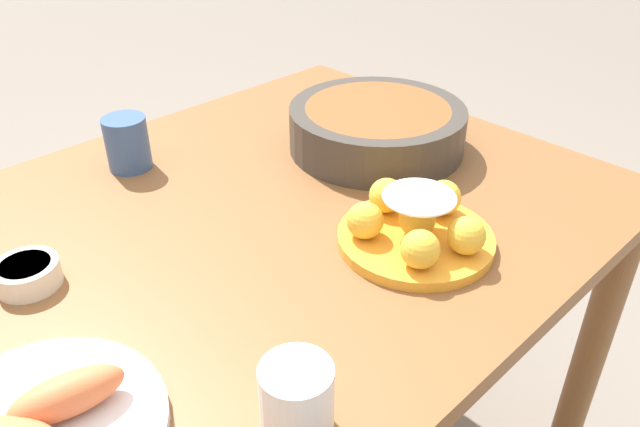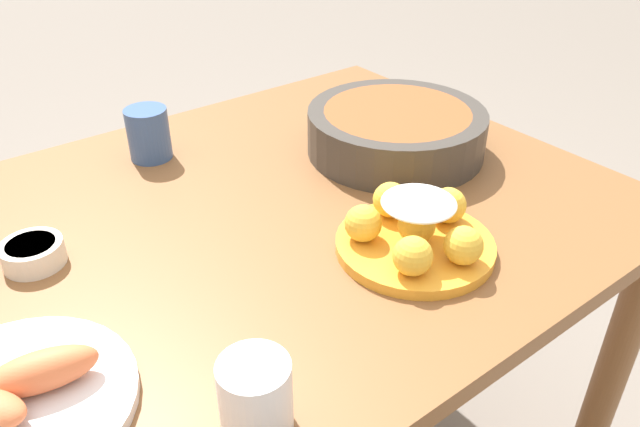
{
  "view_description": "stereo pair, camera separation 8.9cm",
  "coord_description": "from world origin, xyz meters",
  "px_view_note": "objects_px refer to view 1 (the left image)",
  "views": [
    {
      "loc": [
        -0.44,
        -0.64,
        1.25
      ],
      "look_at": [
        0.09,
        -0.11,
        0.77
      ],
      "focal_mm": 35.0,
      "sensor_mm": 36.0,
      "label": 1
    },
    {
      "loc": [
        -0.37,
        -0.7,
        1.25
      ],
      "look_at": [
        0.09,
        -0.11,
        0.77
      ],
      "focal_mm": 35.0,
      "sensor_mm": 36.0,
      "label": 2
    }
  ],
  "objects_px": {
    "sauce_bowl": "(27,273)",
    "cake_plate": "(416,225)",
    "cup_near": "(297,401)",
    "serving_bowl": "(377,127)",
    "cup_far": "(127,143)",
    "dining_table": "(233,285)"
  },
  "relations": [
    {
      "from": "sauce_bowl",
      "to": "cake_plate",
      "type": "bearing_deg",
      "value": -34.11
    },
    {
      "from": "cup_near",
      "to": "serving_bowl",
      "type": "bearing_deg",
      "value": 34.32
    },
    {
      "from": "cup_far",
      "to": "cup_near",
      "type": "bearing_deg",
      "value": -105.44
    },
    {
      "from": "sauce_bowl",
      "to": "dining_table",
      "type": "bearing_deg",
      "value": -16.72
    },
    {
      "from": "cake_plate",
      "to": "serving_bowl",
      "type": "relative_size",
      "value": 0.7
    },
    {
      "from": "sauce_bowl",
      "to": "cup_far",
      "type": "xyz_separation_m",
      "value": [
        0.26,
        0.2,
        0.03
      ]
    },
    {
      "from": "cake_plate",
      "to": "serving_bowl",
      "type": "height_order",
      "value": "cake_plate"
    },
    {
      "from": "serving_bowl",
      "to": "cup_far",
      "type": "relative_size",
      "value": 3.45
    },
    {
      "from": "dining_table",
      "to": "serving_bowl",
      "type": "xyz_separation_m",
      "value": [
        0.36,
        0.03,
        0.15
      ]
    },
    {
      "from": "cup_near",
      "to": "cup_far",
      "type": "bearing_deg",
      "value": 74.56
    },
    {
      "from": "serving_bowl",
      "to": "sauce_bowl",
      "type": "height_order",
      "value": "serving_bowl"
    },
    {
      "from": "serving_bowl",
      "to": "cup_far",
      "type": "xyz_separation_m",
      "value": [
        -0.36,
        0.25,
        0.0
      ]
    },
    {
      "from": "cake_plate",
      "to": "sauce_bowl",
      "type": "bearing_deg",
      "value": 145.89
    },
    {
      "from": "dining_table",
      "to": "sauce_bowl",
      "type": "bearing_deg",
      "value": 163.28
    },
    {
      "from": "dining_table",
      "to": "cup_near",
      "type": "xyz_separation_m",
      "value": [
        -0.17,
        -0.34,
        0.15
      ]
    },
    {
      "from": "cake_plate",
      "to": "serving_bowl",
      "type": "xyz_separation_m",
      "value": [
        0.19,
        0.24,
        0.01
      ]
    },
    {
      "from": "cake_plate",
      "to": "sauce_bowl",
      "type": "height_order",
      "value": "cake_plate"
    },
    {
      "from": "cake_plate",
      "to": "sauce_bowl",
      "type": "xyz_separation_m",
      "value": [
        -0.43,
        0.29,
        -0.01
      ]
    },
    {
      "from": "dining_table",
      "to": "serving_bowl",
      "type": "bearing_deg",
      "value": 4.22
    },
    {
      "from": "dining_table",
      "to": "cup_far",
      "type": "relative_size",
      "value": 13.28
    },
    {
      "from": "serving_bowl",
      "to": "cup_near",
      "type": "distance_m",
      "value": 0.64
    },
    {
      "from": "cup_near",
      "to": "cake_plate",
      "type": "bearing_deg",
      "value": 19.61
    }
  ]
}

